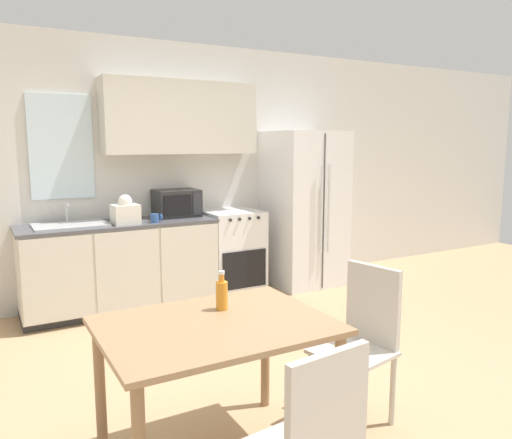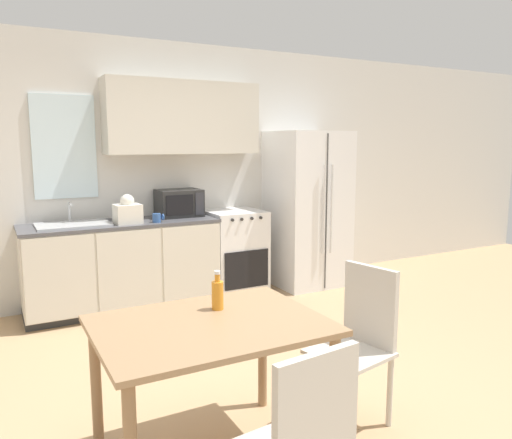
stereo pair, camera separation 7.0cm
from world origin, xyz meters
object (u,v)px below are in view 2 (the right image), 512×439
dining_chair_side (360,333)px  microwave (179,203)px  refrigerator (307,209)px  coffee_mug (157,218)px  oven_range (234,252)px  drink_bottle (218,294)px  dining_table (210,342)px

dining_chair_side → microwave: bearing=-9.0°
refrigerator → coffee_mug: size_ratio=15.81×
refrigerator → dining_chair_side: 2.98m
oven_range → refrigerator: 1.01m
oven_range → drink_bottle: 2.84m
dining_table → drink_bottle: bearing=55.2°
refrigerator → dining_table: 3.48m
oven_range → drink_bottle: size_ratio=4.26×
refrigerator → dining_table: refrigerator is taller
oven_range → microwave: (-0.60, 0.09, 0.57)m
oven_range → coffee_mug: bearing=-168.5°
oven_range → refrigerator: refrigerator is taller
oven_range → refrigerator: size_ratio=0.51×
dining_table → oven_range: bearing=61.9°
coffee_mug → oven_range: bearing=11.5°
refrigerator → drink_bottle: size_ratio=8.30×
coffee_mug → dining_chair_side: size_ratio=0.12×
dining_table → dining_chair_side: 0.95m
oven_range → coffee_mug: (-0.92, -0.19, 0.47)m
refrigerator → coffee_mug: refrigerator is taller
refrigerator → coffee_mug: (-1.83, -0.11, 0.04)m
microwave → dining_chair_side: microwave is taller
coffee_mug → dining_table: (-0.50, -2.47, -0.28)m
dining_table → drink_bottle: 0.28m
coffee_mug → dining_table: size_ratio=0.10×
oven_range → drink_bottle: bearing=-117.6°
oven_range → microwave: bearing=171.2°
refrigerator → microwave: (-1.50, 0.17, 0.13)m
dining_chair_side → drink_bottle: size_ratio=4.34×
microwave → dining_table: microwave is taller
microwave → coffee_mug: 0.44m
refrigerator → microwave: bearing=173.4°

